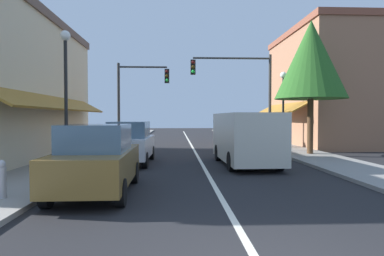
# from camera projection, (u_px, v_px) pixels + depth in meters

# --- Properties ---
(ground_plane) EXTENTS (80.00, 80.00, 0.00)m
(ground_plane) POSITION_uv_depth(u_px,v_px,m) (193.00, 148.00, 21.72)
(ground_plane) COLOR black
(sidewalk_left) EXTENTS (2.60, 56.00, 0.12)m
(sidewalk_left) POSITION_uv_depth(u_px,v_px,m) (105.00, 147.00, 21.45)
(sidewalk_left) COLOR gray
(sidewalk_left) RESTS_ON ground
(sidewalk_right) EXTENTS (2.60, 56.00, 0.12)m
(sidewalk_right) POSITION_uv_depth(u_px,v_px,m) (278.00, 147.00, 21.98)
(sidewalk_right) COLOR gray
(sidewalk_right) RESTS_ON ground
(lane_center_stripe) EXTENTS (0.14, 52.00, 0.01)m
(lane_center_stripe) POSITION_uv_depth(u_px,v_px,m) (193.00, 148.00, 21.72)
(lane_center_stripe) COLOR silver
(lane_center_stripe) RESTS_ON ground
(storefront_right_block) EXTENTS (5.41, 10.20, 7.99)m
(storefront_right_block) POSITION_uv_depth(u_px,v_px,m) (317.00, 88.00, 24.01)
(storefront_right_block) COLOR #9E6B4C
(storefront_right_block) RESTS_ON ground
(parked_car_nearest_left) EXTENTS (1.82, 4.12, 1.77)m
(parked_car_nearest_left) POSITION_uv_depth(u_px,v_px,m) (97.00, 160.00, 8.70)
(parked_car_nearest_left) COLOR brown
(parked_car_nearest_left) RESTS_ON ground
(parked_car_second_left) EXTENTS (1.87, 4.14, 1.77)m
(parked_car_second_left) POSITION_uv_depth(u_px,v_px,m) (130.00, 143.00, 14.41)
(parked_car_second_left) COLOR silver
(parked_car_second_left) RESTS_ON ground
(van_in_lane) EXTENTS (2.12, 5.23, 2.12)m
(van_in_lane) POSITION_uv_depth(u_px,v_px,m) (245.00, 137.00, 13.98)
(van_in_lane) COLOR beige
(van_in_lane) RESTS_ON ground
(traffic_signal_mast_arm) EXTENTS (5.07, 0.50, 5.86)m
(traffic_signal_mast_arm) POSITION_uv_depth(u_px,v_px,m) (243.00, 84.00, 21.25)
(traffic_signal_mast_arm) COLOR #333333
(traffic_signal_mast_arm) RESTS_ON ground
(traffic_signal_left_corner) EXTENTS (3.38, 0.50, 5.47)m
(traffic_signal_left_corner) POSITION_uv_depth(u_px,v_px,m) (136.00, 91.00, 22.24)
(traffic_signal_left_corner) COLOR #333333
(traffic_signal_left_corner) RESTS_ON ground
(street_lamp_left_near) EXTENTS (0.36, 0.36, 4.99)m
(street_lamp_left_near) POSITION_uv_depth(u_px,v_px,m) (66.00, 78.00, 12.03)
(street_lamp_left_near) COLOR black
(street_lamp_left_near) RESTS_ON ground
(street_lamp_right_mid) EXTENTS (0.36, 0.36, 4.48)m
(street_lamp_right_mid) POSITION_uv_depth(u_px,v_px,m) (283.00, 98.00, 19.06)
(street_lamp_right_mid) COLOR black
(street_lamp_right_mid) RESTS_ON ground
(tree_right_near) EXTENTS (3.57, 3.57, 6.81)m
(tree_right_near) POSITION_uv_depth(u_px,v_px,m) (311.00, 60.00, 17.14)
(tree_right_near) COLOR #4C331E
(tree_right_near) RESTS_ON ground
(fire_hydrant) EXTENTS (0.22, 0.22, 0.87)m
(fire_hydrant) POSITION_uv_depth(u_px,v_px,m) (1.00, 179.00, 7.74)
(fire_hydrant) COLOR #B2B2B7
(fire_hydrant) RESTS_ON ground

